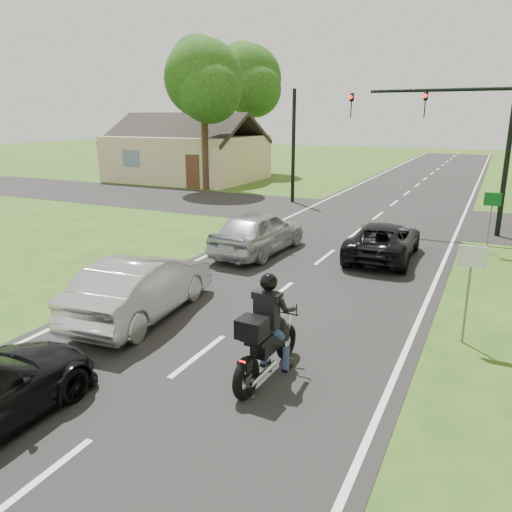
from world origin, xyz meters
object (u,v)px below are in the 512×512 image
Objects in this scene: silver_sedan at (142,287)px; sign_green at (492,208)px; traffic_signal at (458,129)px; sign_white at (470,271)px; motorcycle_rider at (266,338)px; silver_suv at (258,232)px; dark_suv at (383,240)px.

sign_green is at bearing -132.28° from silver_sedan.
traffic_signal is 3.00× the size of sign_white.
motorcycle_rider is 0.52× the size of silver_suv.
traffic_signal reaches higher than sign_green.
dark_suv is (0.20, 8.94, -0.17)m from motorcycle_rider.
sign_green is at bearing -146.72° from dark_suv.
traffic_signal is at bearing 97.05° from sign_white.
dark_suv is at bearing 91.35° from motorcycle_rider.
silver_suv is 8.34m from sign_white.
silver_suv reaches higher than silver_sedan.
dark_suv is at bearing -159.96° from silver_suv.
dark_suv is 4.23m from silver_suv.
motorcycle_rider is at bearing -106.62° from sign_green.
silver_suv is 0.70× the size of traffic_signal.
silver_suv is at bearing 15.35° from dark_suv.
sign_white and sign_green have the same top height.
silver_suv reaches higher than dark_suv.
silver_sedan is (-3.87, 1.37, -0.05)m from motorcycle_rider.
motorcycle_rider is 1.10× the size of sign_white.
dark_suv is 0.98× the size of silver_sedan.
motorcycle_rider is 11.68m from sign_green.
dark_suv is at bearing 116.84° from sign_white.
motorcycle_rider is 1.10× the size of sign_green.
sign_green is (0.20, 8.00, 0.00)m from sign_white.
motorcycle_rider is 0.53× the size of silver_sedan.
traffic_signal is 4.24m from sign_green.
sign_white is at bearing 47.92° from motorcycle_rider.
sign_white is at bearing 149.65° from silver_suv.
motorcycle_rider is 8.95m from dark_suv.
motorcycle_rider is 8.58m from silver_suv.
silver_sedan is 2.09× the size of sign_white.
dark_suv is 3.96m from sign_green.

